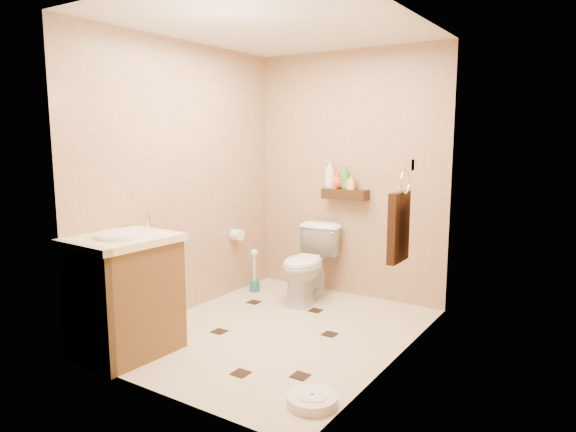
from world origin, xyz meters
The scene contains 19 objects.
ground centered at (0.00, 0.00, 0.00)m, with size 2.50×2.50×0.00m, color #C9B793.
wall_back centered at (0.00, 1.25, 1.20)m, with size 2.00×0.04×2.40m, color tan.
wall_front centered at (0.00, -1.25, 1.20)m, with size 2.00×0.04×2.40m, color tan.
wall_left centered at (-1.00, 0.00, 1.20)m, with size 0.04×2.50×2.40m, color tan.
wall_right centered at (1.00, 0.00, 1.20)m, with size 0.04×2.50×2.40m, color tan.
ceiling centered at (0.00, 0.00, 2.40)m, with size 2.00×2.50×0.02m, color silver.
wall_shelf centered at (0.00, 1.17, 1.02)m, with size 0.46×0.14×0.10m, color #37210F.
floor_accents centered at (0.03, -0.06, 0.00)m, with size 1.29×1.47×0.01m.
toilet centered at (-0.21, 0.83, 0.36)m, with size 0.41×0.71×0.73m, color white.
vanity centered at (-0.70, -0.95, 0.45)m, with size 0.62×0.75×1.01m.
bathroom_scale centered at (0.82, -0.84, 0.03)m, with size 0.34×0.34×0.06m.
toilet_brush centered at (-0.82, 0.78, 0.16)m, with size 0.10×0.10×0.44m.
towel_ring centered at (0.91, 0.25, 0.95)m, with size 0.12×0.30×0.76m.
toilet_paper centered at (-0.94, 0.65, 0.60)m, with size 0.12×0.11×0.12m.
bottle_a centered at (-0.17, 1.17, 1.21)m, with size 0.11×0.11×0.28m, color silver.
bottle_b centered at (-0.09, 1.17, 1.16)m, with size 0.08×0.08×0.17m, color gold.
bottle_c centered at (-0.08, 1.17, 1.15)m, with size 0.12×0.12×0.15m, color red.
bottle_d centered at (0.00, 1.17, 1.18)m, with size 0.09×0.09×0.23m, color green.
bottle_e centered at (0.06, 1.17, 1.15)m, with size 0.07×0.07×0.15m, color #F4B551.
Camera 1 is at (2.26, -3.31, 1.59)m, focal length 32.00 mm.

